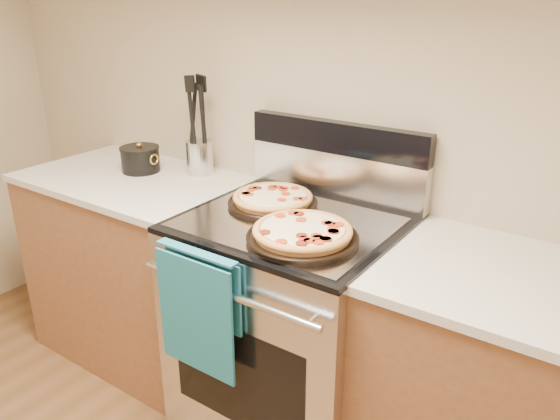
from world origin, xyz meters
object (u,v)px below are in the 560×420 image
Objects in this scene: pepperoni_pizza_back at (273,199)px; saucepan at (140,160)px; range_body at (291,331)px; utensil_crock at (199,157)px; pepperoni_pizza_front at (302,233)px.

pepperoni_pizza_back is 1.95× the size of saucepan.
pepperoni_pizza_back is (-0.14, 0.07, 0.50)m from range_body.
range_body is 5.20× the size of saucepan.
range_body is at bearing -6.81° from saucepan.
range_body is 2.67× the size of pepperoni_pizza_back.
saucepan is at bearing 173.19° from range_body.
utensil_crock is at bearing 28.09° from saucepan.
saucepan reaches higher than pepperoni_pizza_back.
pepperoni_pizza_front is 2.10× the size of saucepan.
utensil_crock is 0.88× the size of saucepan.
pepperoni_pizza_front is at bearing -46.11° from range_body.
range_body is at bearing 133.89° from pepperoni_pizza_front.
utensil_crock is 0.28m from saucepan.
pepperoni_pizza_back reaches higher than range_body.
saucepan is at bearing 166.87° from pepperoni_pizza_front.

